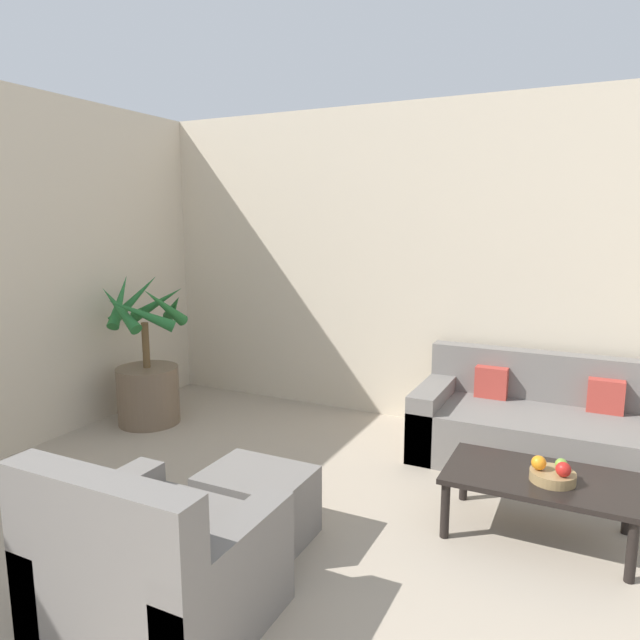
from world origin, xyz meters
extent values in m
cube|color=beige|center=(0.00, 6.57, 1.35)|extent=(8.25, 0.06, 2.70)
cylinder|color=brown|center=(-2.89, 5.45, 0.25)|extent=(0.52, 0.52, 0.49)
cylinder|color=brown|center=(-2.89, 5.45, 0.69)|extent=(0.06, 0.06, 0.39)
cone|color=#23662D|center=(-2.67, 5.45, 1.04)|extent=(0.10, 0.50, 0.40)
cone|color=#23662D|center=(-2.74, 5.64, 1.00)|extent=(0.48, 0.41, 0.32)
cone|color=#23662D|center=(-2.94, 5.68, 1.02)|extent=(0.53, 0.21, 0.36)
cone|color=#23662D|center=(-3.07, 5.54, 1.07)|extent=(0.30, 0.47, 0.44)
cone|color=#23662D|center=(-3.07, 5.36, 1.07)|extent=(0.29, 0.46, 0.45)
cone|color=#23662D|center=(-2.94, 5.22, 1.03)|extent=(0.52, 0.21, 0.38)
cone|color=#23662D|center=(-2.73, 5.25, 1.00)|extent=(0.48, 0.41, 0.32)
cube|color=slate|center=(0.24, 6.02, 0.19)|extent=(1.76, 0.86, 0.38)
cube|color=slate|center=(0.24, 6.37, 0.57)|extent=(1.76, 0.16, 0.37)
cube|color=slate|center=(-0.54, 6.02, 0.25)|extent=(0.20, 0.86, 0.50)
cube|color=#B23D33|center=(-0.15, 6.25, 0.50)|extent=(0.24, 0.12, 0.24)
cube|color=#B23D33|center=(0.64, 6.25, 0.50)|extent=(0.24, 0.12, 0.24)
cylinder|color=black|center=(-0.14, 4.77, 0.16)|extent=(0.05, 0.05, 0.32)
cylinder|color=black|center=(0.77, 4.77, 0.16)|extent=(0.05, 0.05, 0.32)
cylinder|color=black|center=(-0.14, 5.25, 0.16)|extent=(0.05, 0.05, 0.32)
cylinder|color=black|center=(0.77, 5.25, 0.16)|extent=(0.05, 0.05, 0.32)
cube|color=black|center=(0.32, 5.01, 0.34)|extent=(1.00, 0.58, 0.03)
cylinder|color=#997A4C|center=(0.39, 4.97, 0.38)|extent=(0.24, 0.24, 0.06)
sphere|color=red|center=(0.44, 4.93, 0.45)|extent=(0.08, 0.08, 0.08)
sphere|color=olive|center=(0.42, 5.01, 0.44)|extent=(0.06, 0.06, 0.06)
sphere|color=orange|center=(0.31, 4.96, 0.45)|extent=(0.08, 0.08, 0.08)
cube|color=slate|center=(-1.09, 3.56, 0.21)|extent=(0.90, 0.77, 0.43)
cube|color=slate|center=(-1.09, 3.26, 0.61)|extent=(0.90, 0.16, 0.38)
cube|color=slate|center=(-1.46, 3.56, 0.26)|extent=(0.16, 0.77, 0.53)
cube|color=slate|center=(-0.72, 3.56, 0.26)|extent=(0.16, 0.77, 0.53)
cube|color=slate|center=(-1.06, 4.31, 0.19)|extent=(0.57, 0.46, 0.39)
camera|label=1|loc=(0.52, 1.85, 1.74)|focal=32.00mm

